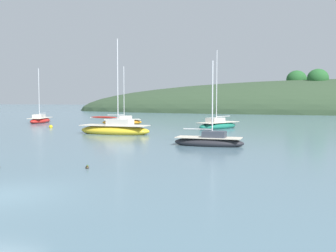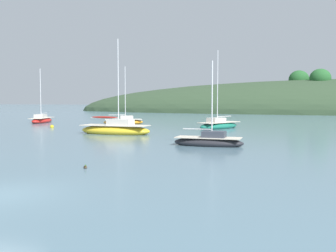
% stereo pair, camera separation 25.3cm
% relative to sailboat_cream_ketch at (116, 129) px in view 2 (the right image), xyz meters
% --- Properties ---
extents(sailboat_cream_ketch, '(7.36, 2.63, 9.55)m').
position_rel_sailboat_cream_ketch_xyz_m(sailboat_cream_ketch, '(0.00, 0.00, 0.00)').
color(sailboat_cream_ketch, gold).
rests_on(sailboat_cream_ketch, ground).
extents(sailboat_black_sloop, '(5.64, 4.21, 8.10)m').
position_rel_sailboat_cream_ketch_xyz_m(sailboat_black_sloop, '(-5.65, 14.64, -0.09)').
color(sailboat_black_sloop, orange).
rests_on(sailboat_black_sloop, ground).
extents(sailboat_red_portside, '(5.24, 1.82, 6.43)m').
position_rel_sailboat_cream_ketch_xyz_m(sailboat_red_portside, '(10.85, -7.03, -0.11)').
color(sailboat_red_portside, '#232328').
rests_on(sailboat_red_portside, ground).
extents(sailboat_orange_cutter, '(4.82, 6.46, 9.27)m').
position_rel_sailboat_cream_ketch_xyz_m(sailboat_orange_cutter, '(8.40, 10.22, -0.05)').
color(sailboat_orange_cutter, '#196B56').
rests_on(sailboat_orange_cutter, ground).
extents(sailboat_grey_yawl, '(3.39, 6.23, 8.04)m').
position_rel_sailboat_cream_ketch_xyz_m(sailboat_grey_yawl, '(-18.38, 13.95, -0.07)').
color(sailboat_grey_yawl, red).
rests_on(sailboat_grey_yawl, ground).
extents(mooring_buoy_outer, '(0.44, 0.44, 0.54)m').
position_rel_sailboat_cream_ketch_xyz_m(mooring_buoy_outer, '(-10.93, 5.41, -0.32)').
color(mooring_buoy_outer, yellow).
rests_on(mooring_buoy_outer, ground).
extents(duck_lone_right, '(0.34, 0.39, 0.24)m').
position_rel_sailboat_cream_ketch_xyz_m(duck_lone_right, '(6.91, -18.30, -0.39)').
color(duck_lone_right, '#473828').
rests_on(duck_lone_right, ground).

